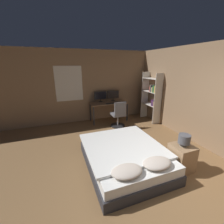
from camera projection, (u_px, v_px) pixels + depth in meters
ground_plane at (176, 203)px, 2.46m from camera, size 20.00×20.00×0.00m
wall_back at (100, 86)px, 5.91m from camera, size 12.00×0.08×2.70m
wall_side_right at (200, 96)px, 4.06m from camera, size 0.06×12.00×2.70m
bed at (124, 156)px, 3.32m from camera, size 1.64×1.98×0.54m
nightstand at (181, 158)px, 3.18m from camera, size 0.42×0.44×0.57m
bedside_lamp at (184, 139)px, 3.04m from camera, size 0.24×0.24×0.25m
desk at (109, 105)px, 5.86m from camera, size 1.46×0.63×0.76m
monitor_left at (100, 96)px, 5.86m from camera, size 0.50×0.16×0.42m
monitor_right at (113, 95)px, 6.04m from camera, size 0.50×0.16×0.42m
keyboard at (111, 103)px, 5.64m from camera, size 0.35×0.13×0.02m
computer_mouse at (117, 103)px, 5.73m from camera, size 0.07×0.05×0.04m
office_chair at (118, 116)px, 5.36m from camera, size 0.52×0.52×0.95m
bookshelf at (153, 95)px, 5.71m from camera, size 0.32×0.88×1.89m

